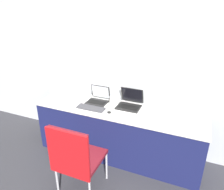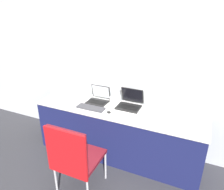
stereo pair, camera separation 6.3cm
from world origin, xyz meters
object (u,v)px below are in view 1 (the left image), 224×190
Objects in this scene: printer at (67,87)px; mouse at (109,112)px; chair at (75,156)px; laptop_left at (98,98)px; external_keyboard at (91,108)px; coffee_cup at (113,101)px; laptop_right at (130,103)px.

printer is 6.26× the size of mouse.
printer is 1.18m from chair.
laptop_left is 0.30× the size of chair.
laptop_left reaches higher than chair.
coffee_cup is (0.23, 0.22, 0.05)m from external_keyboard.
laptop_left is at bearing 89.99° from external_keyboard.
external_keyboard is at bearing -90.01° from laptop_left.
coffee_cup reaches higher than mouse.
laptop_left is at bearing -174.74° from laptop_right.
printer is 2.99× the size of coffee_cup.
laptop_right is at bearing 30.79° from external_keyboard.
chair is at bearing -105.37° from laptop_right.
coffee_cup is at bearing 87.14° from chair.
printer reaches higher than laptop_left.
laptop_right is (0.93, 0.08, -0.11)m from printer.
external_keyboard is 0.77m from chair.
chair is at bearing -75.98° from external_keyboard.
external_keyboard is 6.65× the size of mouse.
laptop_right is 0.82× the size of external_keyboard.
laptop_left is 4.96× the size of mouse.
printer reaches higher than coffee_cup.
coffee_cup is (0.23, -0.01, 0.01)m from laptop_left.
chair reaches higher than mouse.
chair reaches higher than external_keyboard.
mouse is (0.05, -0.24, -0.05)m from coffee_cup.
chair is at bearing -79.26° from laptop_left.
laptop_right reaches higher than external_keyboard.
laptop_left is at bearing 178.04° from coffee_cup.
laptop_right reaches higher than chair.
printer reaches higher than external_keyboard.
laptop_right reaches higher than mouse.
coffee_cup is at bearing 2.60° from printer.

